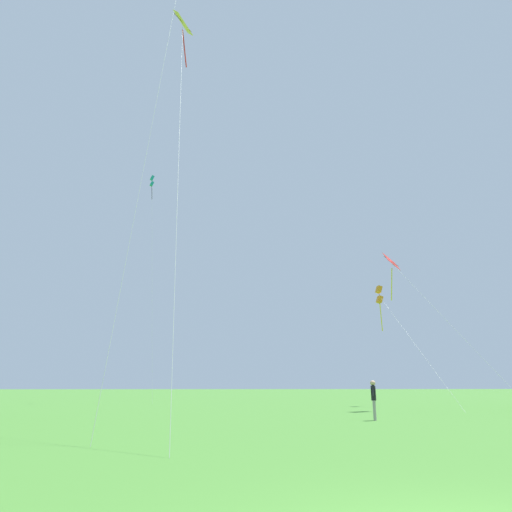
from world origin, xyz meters
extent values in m
cube|color=teal|center=(-10.42, 40.85, 22.60)|extent=(0.52, 0.53, 0.50)
cube|color=teal|center=(-10.42, 40.85, 21.93)|extent=(0.52, 0.53, 0.50)
cylinder|color=#3F382D|center=(-10.42, 40.85, 22.26)|extent=(0.03, 0.03, 0.96)
cylinder|color=black|center=(-10.38, 40.96, 21.04)|extent=(0.16, 0.30, 1.58)
cylinder|color=silver|center=(-9.40, 38.45, 11.08)|extent=(2.06, 4.80, 22.17)
cylinder|color=silver|center=(-5.42, 12.24, 14.21)|extent=(0.91, 8.75, 28.42)
cube|color=yellow|center=(-5.31, 17.57, 21.52)|extent=(1.20, 1.80, 1.37)
cylinder|color=#3F382D|center=(-5.31, 17.57, 21.52)|extent=(1.00, 0.57, 0.75)
cylinder|color=red|center=(-5.16, 17.71, 19.89)|extent=(0.38, 0.36, 2.28)
cylinder|color=silver|center=(-4.52, 11.74, 10.71)|extent=(1.58, 11.66, 21.41)
cube|color=red|center=(8.53, 24.64, 9.48)|extent=(1.17, 1.39, 1.26)
cylinder|color=#3F382D|center=(8.53, 24.64, 9.48)|extent=(1.04, 0.16, 0.69)
cylinder|color=yellow|center=(8.50, 24.81, 7.95)|extent=(0.15, 0.41, 2.14)
cylinder|color=silver|center=(10.24, 20.75, 4.69)|extent=(3.43, 7.78, 9.39)
cube|color=orange|center=(9.81, 31.12, 8.90)|extent=(0.51, 0.55, 0.60)
cube|color=orange|center=(9.81, 31.12, 8.08)|extent=(0.51, 0.55, 0.60)
cylinder|color=#3F382D|center=(9.81, 31.12, 8.49)|extent=(0.04, 0.04, 1.17)
cylinder|color=yellow|center=(9.81, 31.06, 6.76)|extent=(0.09, 0.18, 2.41)
cylinder|color=silver|center=(10.37, 26.40, 4.19)|extent=(1.15, 9.43, 8.38)
cylinder|color=gray|center=(3.99, 16.18, 0.41)|extent=(0.11, 0.11, 0.82)
cylinder|color=gray|center=(3.92, 16.02, 0.41)|extent=(0.11, 0.11, 0.82)
cube|color=black|center=(3.95, 16.10, 1.13)|extent=(0.26, 0.27, 0.62)
cylinder|color=black|center=(4.01, 16.22, 1.29)|extent=(0.19, 0.29, 0.58)
cylinder|color=black|center=(3.90, 15.98, 1.29)|extent=(0.19, 0.29, 0.58)
sphere|color=tan|center=(3.95, 16.10, 1.56)|extent=(0.23, 0.23, 0.23)
camera|label=1|loc=(-2.70, -4.50, 1.45)|focal=32.37mm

